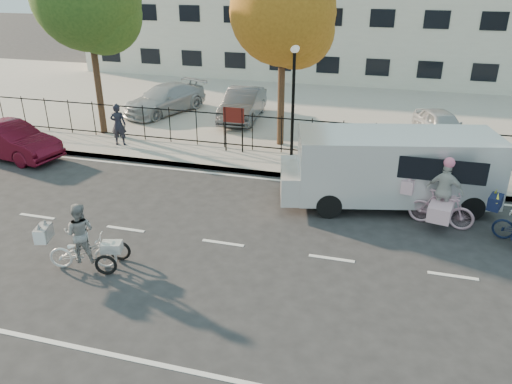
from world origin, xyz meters
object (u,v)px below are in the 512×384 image
(pedestrian, at_px, (118,125))
(red_sedan, at_px, (11,141))
(unicorn_bike, at_px, (441,201))
(white_van, at_px, (392,166))
(zebra_trike, at_px, (82,244))
(lot_car_d, at_px, (441,125))
(lot_car_c, at_px, (243,104))
(lot_car_a, at_px, (165,99))
(lamppost, at_px, (294,81))

(pedestrian, bearing_deg, red_sedan, 19.34)
(unicorn_bike, distance_m, pedestrian, 12.98)
(unicorn_bike, xyz_separation_m, red_sedan, (-16.00, 1.48, -0.09))
(white_van, bearing_deg, zebra_trike, -154.32)
(white_van, relative_size, lot_car_d, 1.97)
(pedestrian, distance_m, lot_car_c, 6.31)
(red_sedan, height_order, lot_car_c, lot_car_c)
(white_van, bearing_deg, red_sedan, 165.33)
(red_sedan, bearing_deg, lot_car_d, -57.68)
(white_van, bearing_deg, lot_car_c, 120.20)
(unicorn_bike, height_order, lot_car_a, unicorn_bike)
(unicorn_bike, height_order, lot_car_c, unicorn_bike)
(lamppost, relative_size, lot_car_d, 1.22)
(red_sedan, bearing_deg, lot_car_a, -13.54)
(zebra_trike, height_order, lot_car_a, zebra_trike)
(lamppost, distance_m, lot_car_c, 6.07)
(white_van, relative_size, lot_car_c, 1.59)
(red_sedan, relative_size, lot_car_a, 0.90)
(unicorn_bike, bearing_deg, lot_car_d, 8.37)
(zebra_trike, height_order, unicorn_bike, unicorn_bike)
(red_sedan, distance_m, lot_car_c, 10.30)
(lot_car_a, distance_m, lot_car_d, 13.24)
(red_sedan, bearing_deg, white_van, -81.05)
(lot_car_c, height_order, lot_car_d, lot_car_c)
(pedestrian, relative_size, lot_car_c, 0.40)
(unicorn_bike, bearing_deg, pedestrian, 85.23)
(pedestrian, height_order, lot_car_a, pedestrian)
(white_van, height_order, lot_car_c, white_van)
(white_van, relative_size, pedestrian, 4.01)
(lamppost, xyz_separation_m, lot_car_d, (5.72, 3.99, -2.36))
(unicorn_bike, xyz_separation_m, lot_car_c, (-8.62, 8.66, 0.08))
(pedestrian, xyz_separation_m, lot_car_c, (3.83, 5.02, -0.14))
(unicorn_bike, bearing_deg, lamppost, 63.41)
(unicorn_bike, bearing_deg, white_van, 64.14)
(zebra_trike, bearing_deg, lot_car_d, -51.19)
(pedestrian, distance_m, lot_car_a, 5.16)
(lot_car_d, bearing_deg, unicorn_bike, -114.50)
(zebra_trike, distance_m, red_sedan, 9.56)
(lot_car_d, bearing_deg, zebra_trike, -146.87)
(pedestrian, bearing_deg, lamppost, 171.80)
(lot_car_c, bearing_deg, lamppost, -57.24)
(red_sedan, relative_size, pedestrian, 2.45)
(unicorn_bike, distance_m, red_sedan, 16.07)
(white_van, bearing_deg, lamppost, 128.30)
(lot_car_c, bearing_deg, red_sedan, -139.59)
(zebra_trike, bearing_deg, red_sedan, 33.74)
(lamppost, relative_size, unicorn_bike, 1.99)
(pedestrian, bearing_deg, lot_car_c, -139.44)
(lot_car_d, bearing_deg, lot_car_a, 155.81)
(white_van, height_order, pedestrian, white_van)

